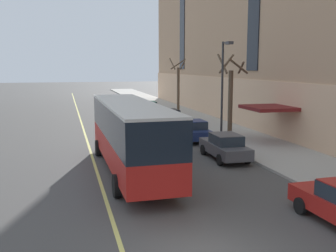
{
  "coord_description": "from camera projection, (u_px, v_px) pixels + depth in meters",
  "views": [
    {
      "loc": [
        -3.68,
        -10.19,
        5.53
      ],
      "look_at": [
        2.53,
        13.36,
        1.8
      ],
      "focal_mm": 42.0,
      "sensor_mm": 36.0,
      "label": 1
    }
  ],
  "objects": [
    {
      "name": "street_lamp",
      "position": [
        224.0,
        81.0,
        28.01
      ],
      "size": [
        0.36,
        1.48,
        7.09
      ],
      "color": "#2D2D30",
      "rests_on": "sidewalk"
    },
    {
      "name": "city_bus",
      "position": [
        130.0,
        132.0,
        20.3
      ],
      "size": [
        2.94,
        12.56,
        3.67
      ],
      "color": "red",
      "rests_on": "ground"
    },
    {
      "name": "street_tree_far_uptown",
      "position": [
        231.0,
        94.0,
        30.31
      ],
      "size": [
        2.0,
        1.97,
        6.31
      ],
      "color": "brown",
      "rests_on": "sidewalk"
    },
    {
      "name": "parked_car_black_6",
      "position": [
        169.0,
        118.0,
        36.54
      ],
      "size": [
        2.0,
        4.29,
        1.56
      ],
      "color": "black",
      "rests_on": "ground"
    },
    {
      "name": "lane_centerline",
      "position": [
        114.0,
        224.0,
        13.82
      ],
      "size": [
        0.16,
        140.0,
        0.01
      ],
      "primitive_type": "cube",
      "color": "#E0D66B",
      "rests_on": "ground"
    },
    {
      "name": "parked_car_navy_7",
      "position": [
        193.0,
        130.0,
        29.23
      ],
      "size": [
        2.13,
        4.26,
        1.56
      ],
      "color": "navy",
      "rests_on": "ground"
    },
    {
      "name": "parked_car_green_4",
      "position": [
        149.0,
        108.0,
        44.74
      ],
      "size": [
        2.0,
        4.28,
        1.56
      ],
      "color": "#23603D",
      "rests_on": "ground"
    },
    {
      "name": "parked_car_darkgray_3",
      "position": [
        225.0,
        146.0,
        23.41
      ],
      "size": [
        1.93,
        4.51,
        1.56
      ],
      "color": "#4C4C51",
      "rests_on": "ground"
    },
    {
      "name": "street_tree_far_downtown",
      "position": [
        178.0,
        86.0,
        44.18
      ],
      "size": [
        1.96,
        1.96,
        6.28
      ],
      "color": "brown",
      "rests_on": "sidewalk"
    }
  ]
}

